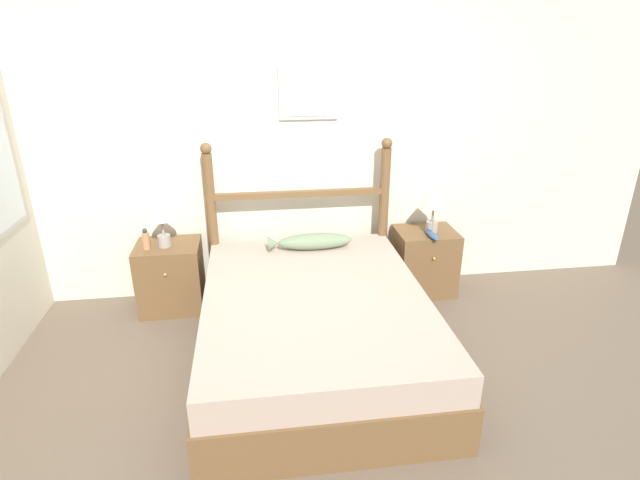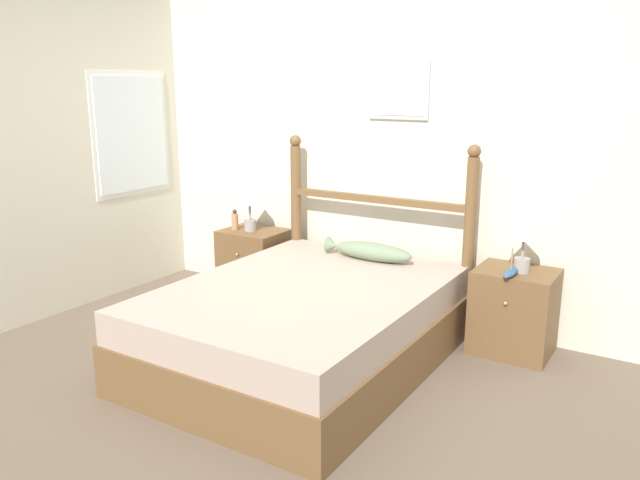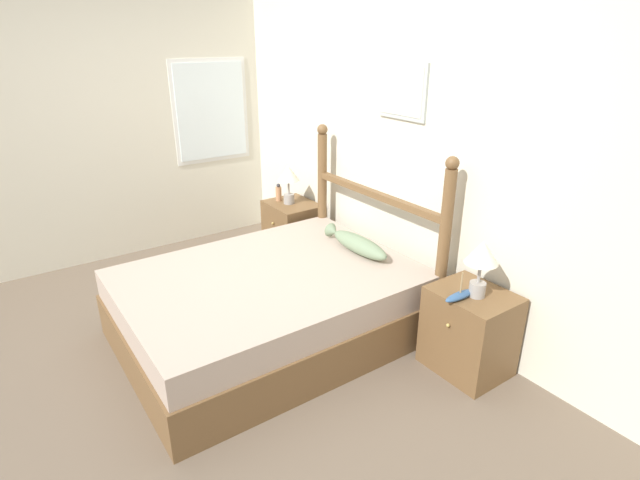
{
  "view_description": "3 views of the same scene",
  "coord_description": "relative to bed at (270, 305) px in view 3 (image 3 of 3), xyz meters",
  "views": [
    {
      "loc": [
        -0.35,
        -2.35,
        2.13
      ],
      "look_at": [
        0.12,
        0.99,
        0.73
      ],
      "focal_mm": 28.0,
      "sensor_mm": 36.0,
      "label": 1
    },
    {
      "loc": [
        2.08,
        -2.51,
        1.75
      ],
      "look_at": [
        -0.07,
        0.92,
        0.73
      ],
      "focal_mm": 35.0,
      "sensor_mm": 36.0,
      "label": 2
    },
    {
      "loc": [
        2.82,
        -0.92,
        2.09
      ],
      "look_at": [
        0.03,
        1.02,
        0.67
      ],
      "focal_mm": 28.0,
      "sensor_mm": 36.0,
      "label": 3
    }
  ],
  "objects": [
    {
      "name": "ground_plane",
      "position": [
        -0.02,
        -0.58,
        -0.26
      ],
      "size": [
        16.0,
        16.0,
        0.0
      ],
      "primitive_type": "plane",
      "color": "brown"
    },
    {
      "name": "wall_back",
      "position": [
        -0.02,
        1.15,
        1.02
      ],
      "size": [
        6.4,
        0.08,
        2.55
      ],
      "color": "beige",
      "rests_on": "ground_plane"
    },
    {
      "name": "wall_left",
      "position": [
        -2.15,
        -0.57,
        1.02
      ],
      "size": [
        0.08,
        6.4,
        2.55
      ],
      "color": "beige",
      "rests_on": "ground_plane"
    },
    {
      "name": "bed",
      "position": [
        0.0,
        0.0,
        0.0
      ],
      "size": [
        1.52,
        2.03,
        0.52
      ],
      "color": "brown",
      "rests_on": "ground_plane"
    },
    {
      "name": "headboard",
      "position": [
        -0.0,
        0.98,
        0.48
      ],
      "size": [
        1.53,
        0.09,
        1.36
      ],
      "color": "brown",
      "rests_on": "ground_plane"
    },
    {
      "name": "nightstand_left",
      "position": [
        -1.08,
        0.88,
        0.03
      ],
      "size": [
        0.51,
        0.44,
        0.57
      ],
      "color": "brown",
      "rests_on": "ground_plane"
    },
    {
      "name": "nightstand_right",
      "position": [
        1.08,
        0.88,
        0.03
      ],
      "size": [
        0.51,
        0.44,
        0.57
      ],
      "color": "brown",
      "rests_on": "ground_plane"
    },
    {
      "name": "table_lamp_left",
      "position": [
        -1.09,
        0.85,
        0.58
      ],
      "size": [
        0.21,
        0.21,
        0.37
      ],
      "color": "gray",
      "rests_on": "nightstand_left"
    },
    {
      "name": "table_lamp_right",
      "position": [
        1.12,
        0.86,
        0.58
      ],
      "size": [
        0.21,
        0.21,
        0.37
      ],
      "color": "gray",
      "rests_on": "nightstand_right"
    },
    {
      "name": "bottle",
      "position": [
        -1.23,
        0.82,
        0.39
      ],
      "size": [
        0.06,
        0.06,
        0.17
      ],
      "color": "tan",
      "rests_on": "nightstand_left"
    },
    {
      "name": "model_boat",
      "position": [
        1.08,
        0.74,
        0.33
      ],
      "size": [
        0.07,
        0.25,
        0.18
      ],
      "color": "#335684",
      "rests_on": "nightstand_right"
    },
    {
      "name": "fish_pillow",
      "position": [
        0.07,
        0.75,
        0.33
      ],
      "size": [
        0.68,
        0.16,
        0.13
      ],
      "color": "gray",
      "rests_on": "bed"
    }
  ]
}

